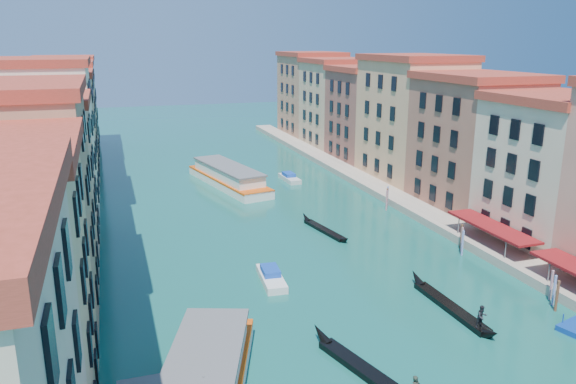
% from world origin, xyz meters
% --- Properties ---
extents(left_bank_palazzos, '(12.80, 128.40, 21.00)m').
position_xyz_m(left_bank_palazzos, '(-26.00, 64.68, 9.71)').
color(left_bank_palazzos, '#CCB494').
rests_on(left_bank_palazzos, ground).
extents(right_bank_palazzos, '(12.80, 128.40, 21.00)m').
position_xyz_m(right_bank_palazzos, '(30.00, 65.00, 9.75)').
color(right_bank_palazzos, brown).
rests_on(right_bank_palazzos, ground).
extents(quay, '(4.00, 140.00, 1.00)m').
position_xyz_m(quay, '(22.00, 65.00, 0.50)').
color(quay, gray).
rests_on(quay, ground).
extents(mooring_poles_right, '(1.44, 54.24, 3.20)m').
position_xyz_m(mooring_poles_right, '(19.10, 28.80, 1.30)').
color(mooring_poles_right, brown).
rests_on(mooring_poles_right, ground).
extents(vaporetto_far, '(9.85, 23.13, 3.36)m').
position_xyz_m(vaporetto_far, '(0.27, 77.70, 1.51)').
color(vaporetto_far, white).
rests_on(vaporetto_far, ground).
extents(gondola_fore, '(4.71, 13.32, 2.71)m').
position_xyz_m(gondola_fore, '(-1.65, 20.87, 0.46)').
color(gondola_fore, black).
rests_on(gondola_fore, ground).
extents(gondola_right, '(1.43, 13.24, 2.64)m').
position_xyz_m(gondola_right, '(9.78, 27.83, 0.51)').
color(gondola_right, black).
rests_on(gondola_right, ground).
extents(gondola_far, '(2.84, 11.11, 1.58)m').
position_xyz_m(gondola_far, '(6.79, 51.35, 0.32)').
color(gondola_far, black).
rests_on(gondola_far, ground).
extents(motorboat_mid, '(2.48, 6.47, 1.31)m').
position_xyz_m(motorboat_mid, '(-3.70, 38.83, 0.51)').
color(motorboat_mid, white).
rests_on(motorboat_mid, ground).
extents(motorboat_far, '(2.25, 6.39, 1.31)m').
position_xyz_m(motorboat_far, '(10.90, 77.75, 0.51)').
color(motorboat_far, silver).
rests_on(motorboat_far, ground).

